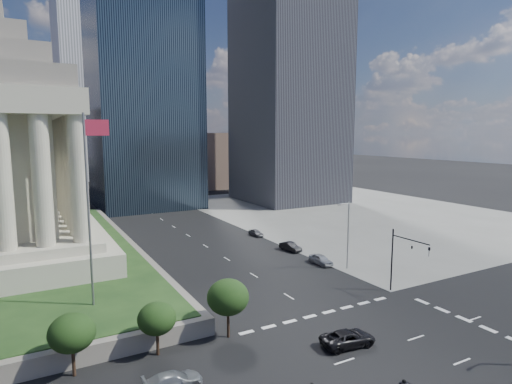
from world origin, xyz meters
TOP-DOWN VIEW (x-y plane):
  - ground at (0.00, 100.00)m, footprint 500.00×500.00m
  - sidewalk_ne at (46.00, 60.00)m, footprint 68.00×90.00m
  - flagpole at (-21.83, 24.00)m, footprint 2.52×0.24m
  - midrise_glass at (2.00, 95.00)m, footprint 26.00×26.00m
  - highrise_ne at (42.00, 85.00)m, footprint 26.00×28.00m
  - building_filler_ne at (32.00, 130.00)m, footprint 20.00×30.00m
  - building_filler_nw at (-30.00, 130.00)m, footprint 24.00×30.00m
  - traffic_signal_ne at (12.50, 13.70)m, footprint 0.30×5.74m
  - street_lamp_north at (13.33, 25.00)m, footprint 2.13×0.22m
  - pickup_truck at (-1.87, 7.03)m, footprint 3.08×5.58m
  - suv_grey at (-18.43, 8.30)m, footprint 1.97×4.71m
  - parked_sedan_near at (11.39, 28.53)m, footprint 4.48×1.85m
  - parked_sedan_mid at (11.50, 37.16)m, footprint 4.53×2.14m
  - parked_sedan_far at (11.50, 49.34)m, footprint 3.87×1.73m

SIDE VIEW (x-z plane):
  - ground at x=0.00m, z-range 0.00..0.00m
  - sidewalk_ne at x=46.00m, z-range 0.00..0.03m
  - parked_sedan_far at x=11.50m, z-range 0.00..1.29m
  - suv_grey at x=-18.43m, z-range 0.00..1.36m
  - parked_sedan_mid at x=11.50m, z-range 0.00..1.44m
  - pickup_truck at x=-1.87m, z-range 0.00..1.48m
  - parked_sedan_near at x=11.39m, z-range 0.00..1.52m
  - traffic_signal_ne at x=12.50m, z-range 1.25..9.25m
  - street_lamp_north at x=13.33m, z-range 0.66..10.66m
  - building_filler_ne at x=32.00m, z-range 0.00..20.00m
  - flagpole at x=-21.83m, z-range 3.11..23.11m
  - building_filler_nw at x=-30.00m, z-range 0.00..28.00m
  - midrise_glass at x=2.00m, z-range 0.00..60.00m
  - highrise_ne at x=42.00m, z-range 0.00..100.00m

